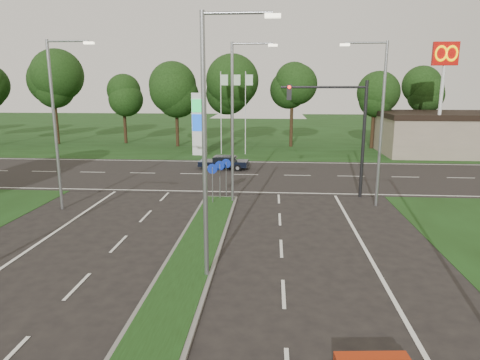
{
  "coord_description": "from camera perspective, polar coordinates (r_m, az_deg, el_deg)",
  "views": [
    {
      "loc": [
        3.05,
        -7.98,
        6.72
      ],
      "look_at": [
        1.51,
        12.27,
        2.2
      ],
      "focal_mm": 32.0,
      "sensor_mm": 36.0,
      "label": 1
    }
  ],
  "objects": [
    {
      "name": "verge_far",
      "position": [
        63.41,
        1.56,
        6.45
      ],
      "size": [
        160.0,
        50.0,
        0.02
      ],
      "primitive_type": "cube",
      "color": "black",
      "rests_on": "ground"
    },
    {
      "name": "cross_road",
      "position": [
        32.82,
        -1.09,
        0.73
      ],
      "size": [
        160.0,
        12.0,
        0.02
      ],
      "primitive_type": "cube",
      "color": "black",
      "rests_on": "ground"
    },
    {
      "name": "median_kerb",
      "position": [
        14.04,
        -9.09,
        -15.94
      ],
      "size": [
        2.0,
        26.0,
        0.12
      ],
      "primitive_type": "cube",
      "color": "slate",
      "rests_on": "ground"
    },
    {
      "name": "commercial_building",
      "position": [
        48.12,
        27.64,
        5.49
      ],
      "size": [
        16.0,
        9.0,
        4.0
      ],
      "primitive_type": "cube",
      "color": "gray",
      "rests_on": "ground"
    },
    {
      "name": "streetlight_median_near",
      "position": [
        14.22,
        -3.99,
        5.89
      ],
      "size": [
        2.53,
        0.22,
        9.0
      ],
      "color": "gray",
      "rests_on": "ground"
    },
    {
      "name": "streetlight_median_far",
      "position": [
        24.12,
        -0.55,
        8.64
      ],
      "size": [
        2.53,
        0.22,
        9.0
      ],
      "color": "gray",
      "rests_on": "ground"
    },
    {
      "name": "streetlight_left_far",
      "position": [
        24.79,
        -23.15,
        7.75
      ],
      "size": [
        2.53,
        0.22,
        9.0
      ],
      "color": "gray",
      "rests_on": "ground"
    },
    {
      "name": "streetlight_right_far",
      "position": [
        24.71,
        17.97,
        8.14
      ],
      "size": [
        2.53,
        0.22,
        9.0
      ],
      "rotation": [
        0.0,
        0.0,
        3.14
      ],
      "color": "gray",
      "rests_on": "ground"
    },
    {
      "name": "traffic_signal",
      "position": [
        26.38,
        13.48,
        7.71
      ],
      "size": [
        5.1,
        0.42,
        7.0
      ],
      "color": "black",
      "rests_on": "ground"
    },
    {
      "name": "median_signs",
      "position": [
        25.07,
        -2.74,
        1.01
      ],
      "size": [
        1.16,
        1.76,
        2.38
      ],
      "color": "gray",
      "rests_on": "ground"
    },
    {
      "name": "gas_pylon",
      "position": [
        41.74,
        -5.15,
        7.65
      ],
      "size": [
        5.8,
        1.26,
        8.0
      ],
      "color": "silver",
      "rests_on": "ground"
    },
    {
      "name": "mcdonalds_sign",
      "position": [
        42.67,
        25.55,
        13.06
      ],
      "size": [
        2.2,
        0.47,
        10.4
      ],
      "color": "silver",
      "rests_on": "ground"
    },
    {
      "name": "treeline_far",
      "position": [
        48.0,
        0.83,
        12.67
      ],
      "size": [
        6.0,
        6.0,
        9.9
      ],
      "color": "black",
      "rests_on": "ground"
    },
    {
      "name": "navy_sedan",
      "position": [
        34.83,
        -2.16,
        2.38
      ],
      "size": [
        4.03,
        1.87,
        1.08
      ],
      "rotation": [
        0.0,
        0.0,
        1.5
      ],
      "color": "black",
      "rests_on": "ground"
    }
  ]
}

